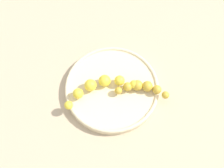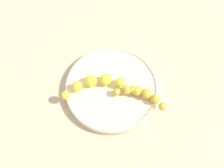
{
  "view_description": "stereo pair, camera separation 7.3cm",
  "coord_description": "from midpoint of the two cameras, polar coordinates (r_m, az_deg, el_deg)",
  "views": [
    {
      "loc": [
        -0.22,
        0.22,
        0.7
      ],
      "look_at": [
        0.0,
        0.0,
        0.04
      ],
      "focal_mm": 45.76,
      "sensor_mm": 36.0,
      "label": 1
    },
    {
      "loc": [
        -0.27,
        0.16,
        0.7
      ],
      "look_at": [
        0.0,
        0.0,
        0.04
      ],
      "focal_mm": 45.76,
      "sensor_mm": 36.0,
      "label": 2
    }
  ],
  "objects": [
    {
      "name": "ground_plane",
      "position": [
        0.77,
        -2.72,
        -1.5
      ],
      "size": [
        2.4,
        2.4,
        0.0
      ],
      "primitive_type": "plane",
      "color": "tan"
    },
    {
      "name": "banana_yellow",
      "position": [
        0.74,
        -5.5,
        -0.75
      ],
      "size": [
        0.11,
        0.18,
        0.03
      ],
      "rotation": [
        0.0,
        0.0,
        5.84
      ],
      "color": "yellow",
      "rests_on": "fruit_bowl"
    },
    {
      "name": "fruit_bowl",
      "position": [
        0.76,
        -2.76,
        -1.12
      ],
      "size": [
        0.25,
        0.25,
        0.02
      ],
      "color": "beige",
      "rests_on": "ground_plane"
    },
    {
      "name": "banana_spotted",
      "position": [
        0.74,
        3.25,
        -1.06
      ],
      "size": [
        0.11,
        0.1,
        0.03
      ],
      "rotation": [
        0.0,
        0.0,
        5.4
      ],
      "color": "gold",
      "rests_on": "fruit_bowl"
    }
  ]
}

